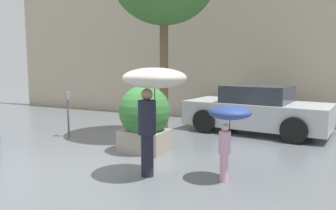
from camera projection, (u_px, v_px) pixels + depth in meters
ground_plane at (92, 164)px, 6.48m from camera, size 40.00×40.00×0.00m
building_facade at (205, 36)px, 11.91m from camera, size 18.00×0.30×6.00m
planter_box at (145, 117)px, 7.33m from camera, size 1.15×1.15×1.50m
person_adult at (153, 88)px, 5.56m from camera, size 1.10×1.10×1.91m
person_child at (229, 120)px, 5.41m from camera, size 0.72×0.72×1.28m
parked_car_near at (257, 110)px, 9.52m from camera, size 4.16×2.37×1.36m
parking_meter at (68, 105)px, 8.80m from camera, size 0.14×0.14×1.23m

